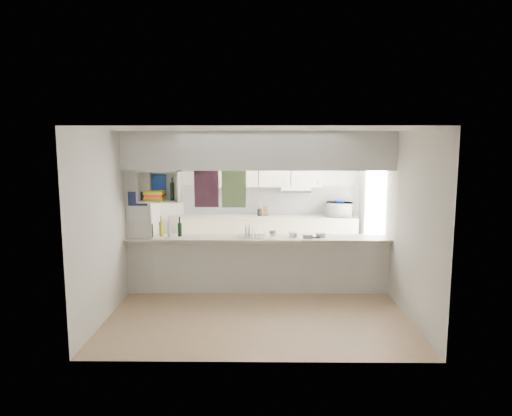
{
  "coord_description": "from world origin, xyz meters",
  "views": [
    {
      "loc": [
        0.04,
        -7.19,
        2.43
      ],
      "look_at": [
        -0.04,
        0.5,
        1.32
      ],
      "focal_mm": 32.0,
      "sensor_mm": 36.0,
      "label": 1
    }
  ],
  "objects_px": {
    "bowl": "(340,201)",
    "dish_rack": "(252,231)",
    "microwave": "(339,210)",
    "wine_bottles": "(165,229)"
  },
  "relations": [
    {
      "from": "bowl",
      "to": "microwave",
      "type": "bearing_deg",
      "value": 97.37
    },
    {
      "from": "bowl",
      "to": "dish_rack",
      "type": "distance_m",
      "value": 2.68
    },
    {
      "from": "bowl",
      "to": "wine_bottles",
      "type": "xyz_separation_m",
      "value": [
        -3.14,
        -2.05,
        -0.19
      ]
    },
    {
      "from": "microwave",
      "to": "bowl",
      "type": "bearing_deg",
      "value": 111.55
    },
    {
      "from": "microwave",
      "to": "dish_rack",
      "type": "height_order",
      "value": "microwave"
    },
    {
      "from": "wine_bottles",
      "to": "dish_rack",
      "type": "bearing_deg",
      "value": 1.17
    },
    {
      "from": "microwave",
      "to": "dish_rack",
      "type": "relative_size",
      "value": 1.23
    },
    {
      "from": "bowl",
      "to": "dish_rack",
      "type": "relative_size",
      "value": 0.55
    },
    {
      "from": "dish_rack",
      "to": "wine_bottles",
      "type": "xyz_separation_m",
      "value": [
        -1.39,
        -0.03,
        0.04
      ]
    },
    {
      "from": "dish_rack",
      "to": "wine_bottles",
      "type": "bearing_deg",
      "value": -175.82
    }
  ]
}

